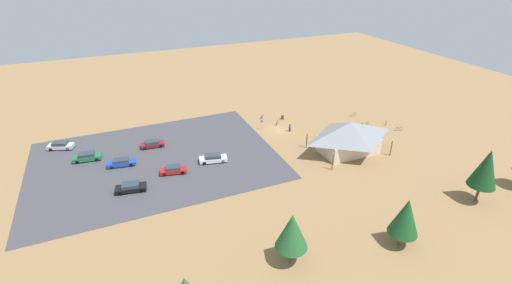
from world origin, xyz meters
name	(u,v)px	position (x,y,z in m)	size (l,w,h in m)	color
ground	(280,130)	(0.00, 0.00, 0.00)	(160.00, 160.00, 0.00)	#937047
parking_lot_asphalt	(156,160)	(25.59, 2.15, 0.03)	(41.58, 30.87, 0.05)	#424247
bike_pavilion	(349,135)	(-7.36, 12.93, 3.38)	(12.77, 8.92, 5.91)	beige
trash_bin	(283,117)	(-3.08, -4.94, 0.45)	(0.60, 0.60, 0.90)	brown
lot_sign	(262,124)	(3.29, -1.81, 1.41)	(0.56, 0.08, 2.20)	#99999E
pine_midwest	(292,231)	(15.05, 32.76, 4.62)	(3.80, 3.80, 6.91)	brown
pine_west	(406,217)	(1.10, 35.61, 4.34)	(3.62, 3.62, 6.82)	brown
pine_mideast	(486,168)	(-15.61, 32.99, 5.64)	(3.83, 3.83, 8.54)	brown
bicycle_orange_edge_north	(366,124)	(-17.77, 5.16, 0.40)	(1.67, 0.62, 0.90)	black
bicycle_red_edge_south	(386,123)	(-21.98, 6.33, 0.36)	(1.25, 1.20, 0.79)	black
bicycle_blue_mid_cluster	(262,117)	(1.04, -6.96, 0.35)	(1.23, 1.16, 0.78)	black
bicycle_green_yard_center	(399,129)	(-22.31, 9.75, 0.39)	(1.71, 0.61, 0.87)	black
bicycle_purple_front_row	(364,128)	(-16.29, 6.41, 0.40)	(0.58, 1.76, 0.90)	black
bicycle_white_yard_left	(277,123)	(-0.79, -2.95, 0.36)	(1.21, 1.32, 0.81)	black
bicycle_yellow_yard_right	(353,115)	(-18.36, -0.19, 0.38)	(1.72, 0.48, 0.83)	black
car_black_back_corner	(131,187)	(30.63, 10.36, 0.71)	(4.80, 2.60, 1.33)	black
car_silver_by_curb	(61,145)	(41.03, -8.91, 0.75)	(4.83, 3.28, 1.42)	#BCBCC1
car_blue_front_row	(121,162)	(31.24, 1.91, 0.70)	(4.80, 2.36, 1.30)	#1E42B2
car_red_mid_lot	(173,170)	(23.60, 7.81, 0.70)	(4.50, 2.60, 1.30)	red
car_maroon_near_entry	(152,144)	(25.25, -2.96, 0.69)	(4.40, 2.12, 1.28)	maroon
car_white_far_end	(213,158)	(16.43, 6.86, 0.75)	(5.06, 2.83, 1.41)	white
car_green_end_stall	(87,157)	(36.59, -2.37, 0.78)	(4.85, 2.42, 1.48)	#1E6B3D
visitor_near_lot	(290,127)	(-1.63, 1.16, 0.95)	(0.36, 0.39, 1.81)	#2D3347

